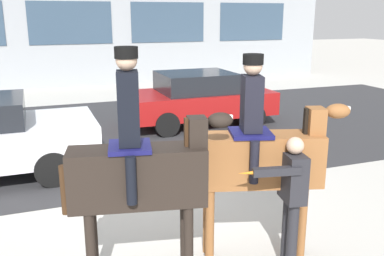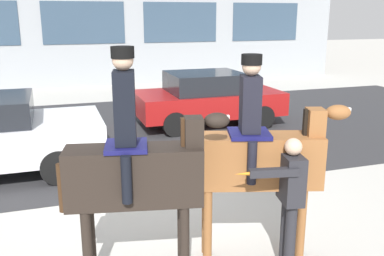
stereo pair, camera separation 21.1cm
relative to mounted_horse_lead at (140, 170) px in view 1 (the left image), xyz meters
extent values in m
plane|color=#B2AFA8|center=(0.68, 1.94, -1.40)|extent=(80.00, 80.00, 0.00)
cube|color=#2D2D30|center=(0.68, 6.69, -1.39)|extent=(24.37, 8.50, 0.01)
cube|color=#33475B|center=(0.68, 14.77, 1.31)|extent=(3.43, 0.02, 1.76)
cube|color=#33475B|center=(4.97, 14.77, 1.31)|extent=(3.43, 0.02, 1.76)
cube|color=#33475B|center=(9.26, 14.77, 1.31)|extent=(3.43, 0.02, 1.76)
cube|color=black|center=(-0.03, 0.01, -0.07)|extent=(1.54, 0.73, 0.64)
cylinder|color=black|center=(0.53, 0.05, -0.90)|extent=(0.11, 0.11, 1.00)
cylinder|color=black|center=(0.47, -0.25, -0.90)|extent=(0.11, 0.11, 1.00)
cylinder|color=black|center=(-0.52, 0.26, -0.90)|extent=(0.11, 0.11, 1.00)
cylinder|color=black|center=(-0.58, -0.04, -0.90)|extent=(0.11, 0.11, 1.00)
cube|color=black|center=(0.61, -0.13, 0.30)|extent=(0.24, 0.28, 0.54)
cube|color=#382314|center=(0.50, -0.10, 0.32)|extent=(0.06, 0.09, 0.49)
ellipsoid|color=black|center=(0.86, -0.18, 0.52)|extent=(0.32, 0.25, 0.17)
cube|color=silver|center=(0.95, -0.19, 0.54)|extent=(0.11, 0.07, 0.07)
cylinder|color=#382314|center=(-0.79, 0.16, -0.18)|extent=(0.09, 0.09, 0.55)
cube|color=#14144C|center=(-0.10, 0.02, 0.27)|extent=(0.53, 0.56, 0.05)
cube|color=black|center=(-0.10, 0.02, 0.69)|extent=(0.28, 0.36, 0.78)
sphere|color=#D1A889|center=(-0.10, 0.02, 1.19)|extent=(0.22, 0.22, 0.22)
cylinder|color=black|center=(-0.10, 0.02, 1.26)|extent=(0.24, 0.24, 0.12)
cylinder|color=black|center=(-0.04, 0.28, -0.01)|extent=(0.11, 0.11, 0.52)
cylinder|color=black|center=(-0.15, -0.24, -0.01)|extent=(0.11, 0.11, 0.52)
cube|color=brown|center=(1.46, 0.05, -0.07)|extent=(1.66, 0.88, 0.63)
cylinder|color=brown|center=(2.05, 0.04, -0.89)|extent=(0.11, 0.11, 1.01)
cylinder|color=brown|center=(1.96, -0.26, -0.89)|extent=(0.11, 0.11, 1.01)
cylinder|color=brown|center=(0.95, 0.37, -0.89)|extent=(0.11, 0.11, 1.01)
cylinder|color=brown|center=(0.86, 0.07, -0.89)|extent=(0.11, 0.11, 1.01)
cube|color=brown|center=(2.13, -0.15, 0.29)|extent=(0.26, 0.29, 0.54)
cube|color=black|center=(2.01, -0.11, 0.31)|extent=(0.06, 0.09, 0.49)
ellipsoid|color=brown|center=(2.38, -0.23, 0.52)|extent=(0.34, 0.28, 0.18)
cube|color=silver|center=(2.47, -0.25, 0.54)|extent=(0.12, 0.08, 0.07)
cylinder|color=black|center=(0.65, 0.30, -0.18)|extent=(0.09, 0.09, 0.55)
cube|color=#14144C|center=(1.38, 0.08, 0.26)|extent=(0.60, 0.60, 0.05)
cube|color=black|center=(1.38, 0.08, 0.62)|extent=(0.30, 0.37, 0.66)
sphere|color=#D1A889|center=(1.38, 0.08, 1.06)|extent=(0.22, 0.22, 0.22)
cylinder|color=black|center=(1.38, 0.08, 1.14)|extent=(0.24, 0.24, 0.12)
cylinder|color=black|center=(1.46, 0.34, -0.01)|extent=(0.11, 0.11, 0.51)
cylinder|color=black|center=(1.30, -0.18, -0.01)|extent=(0.11, 0.11, 0.51)
cylinder|color=#232328|center=(1.71, -0.42, -0.94)|extent=(0.13, 0.13, 0.92)
cylinder|color=#232328|center=(1.75, -0.26, -0.94)|extent=(0.13, 0.13, 0.92)
cube|color=#232328|center=(1.73, -0.34, -0.20)|extent=(0.29, 0.44, 0.57)
sphere|color=#D1A889|center=(1.73, -0.34, 0.19)|extent=(0.20, 0.20, 0.20)
cube|color=#232328|center=(1.43, -0.47, -0.04)|extent=(0.56, 0.20, 0.09)
cone|color=orange|center=(1.09, -0.40, -0.04)|extent=(0.19, 0.08, 0.04)
cylinder|color=black|center=(-0.81, 3.43, -1.07)|extent=(0.66, 0.24, 0.66)
cylinder|color=black|center=(-0.81, 5.26, -1.07)|extent=(0.66, 0.24, 0.66)
cube|color=maroon|center=(3.34, 6.76, -0.76)|extent=(4.03, 1.97, 0.63)
cube|color=black|center=(3.24, 6.76, -0.18)|extent=(2.01, 1.74, 0.54)
cylinder|color=black|center=(4.59, 5.85, -1.08)|extent=(0.64, 0.24, 0.64)
cylinder|color=black|center=(4.59, 7.66, -1.08)|extent=(0.64, 0.24, 0.64)
cylinder|color=black|center=(2.10, 5.85, -1.08)|extent=(0.64, 0.24, 0.64)
cylinder|color=black|center=(2.10, 7.66, -1.08)|extent=(0.64, 0.24, 0.64)
camera|label=1|loc=(-1.00, -4.29, 1.63)|focal=40.00mm
camera|label=2|loc=(-0.80, -4.36, 1.63)|focal=40.00mm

